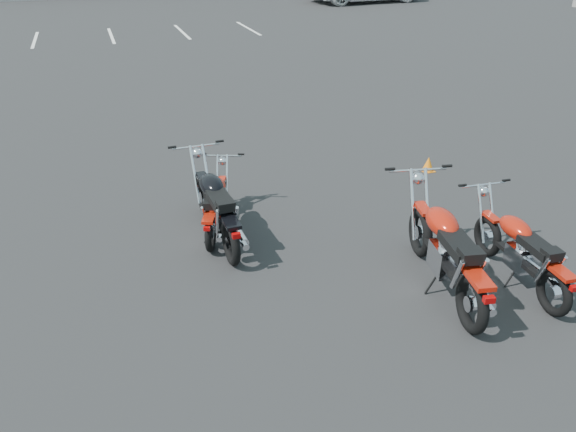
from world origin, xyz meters
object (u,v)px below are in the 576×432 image
object	(u,v)px
motorcycle_rear_red	(521,251)
motorcycle_front_red	(217,205)
motorcycle_second_black	(217,207)
motorcycle_third_red	(447,251)

from	to	relation	value
motorcycle_rear_red	motorcycle_front_red	bearing A→B (deg)	141.52
motorcycle_front_red	motorcycle_rear_red	bearing A→B (deg)	-38.48
motorcycle_second_black	motorcycle_third_red	xyz separation A→B (m)	(2.38, -2.19, 0.04)
motorcycle_third_red	motorcycle_rear_red	distance (m)	1.00
motorcycle_front_red	motorcycle_third_red	size ratio (longest dim) A/B	0.74
motorcycle_second_black	motorcycle_rear_red	bearing A→B (deg)	-35.33
motorcycle_second_black	motorcycle_front_red	bearing A→B (deg)	78.35
motorcycle_front_red	motorcycle_second_black	xyz separation A→B (m)	(-0.05, -0.25, 0.10)
motorcycle_second_black	motorcycle_third_red	world-z (taller)	motorcycle_third_red
motorcycle_rear_red	motorcycle_second_black	bearing A→B (deg)	144.67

